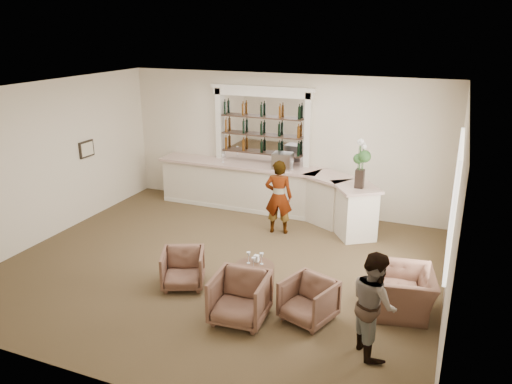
{
  "coord_description": "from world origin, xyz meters",
  "views": [
    {
      "loc": [
        3.87,
        -7.68,
        4.37
      ],
      "look_at": [
        0.37,
        0.9,
        1.25
      ],
      "focal_mm": 35.0,
      "sensor_mm": 36.0,
      "label": 1
    }
  ],
  "objects_px": {
    "sommelier": "(279,197)",
    "armchair_far": "(404,292)",
    "cocktail_table": "(254,278)",
    "guest": "(374,303)",
    "espresso_machine": "(283,161)",
    "armchair_left": "(183,269)",
    "flower_vase": "(361,160)",
    "bar_counter": "(268,190)",
    "armchair_center": "(240,298)",
    "armchair_right": "(308,300)"
  },
  "relations": [
    {
      "from": "armchair_far",
      "to": "flower_vase",
      "type": "distance_m",
      "value": 3.2
    },
    {
      "from": "sommelier",
      "to": "espresso_machine",
      "type": "xyz_separation_m",
      "value": [
        -0.29,
        1.05,
        0.51
      ]
    },
    {
      "from": "bar_counter",
      "to": "armchair_right",
      "type": "xyz_separation_m",
      "value": [
        2.24,
        -4.13,
        -0.24
      ]
    },
    {
      "from": "guest",
      "to": "espresso_machine",
      "type": "height_order",
      "value": "espresso_machine"
    },
    {
      "from": "sommelier",
      "to": "armchair_far",
      "type": "bearing_deg",
      "value": 130.29
    },
    {
      "from": "cocktail_table",
      "to": "armchair_right",
      "type": "distance_m",
      "value": 1.21
    },
    {
      "from": "sommelier",
      "to": "flower_vase",
      "type": "xyz_separation_m",
      "value": [
        1.66,
        0.33,
        0.9
      ]
    },
    {
      "from": "bar_counter",
      "to": "sommelier",
      "type": "bearing_deg",
      "value": -58.77
    },
    {
      "from": "armchair_center",
      "to": "bar_counter",
      "type": "bearing_deg",
      "value": 101.45
    },
    {
      "from": "sommelier",
      "to": "armchair_center",
      "type": "distance_m",
      "value": 3.57
    },
    {
      "from": "armchair_right",
      "to": "espresso_machine",
      "type": "height_order",
      "value": "espresso_machine"
    },
    {
      "from": "armchair_right",
      "to": "sommelier",
      "type": "bearing_deg",
      "value": 136.7
    },
    {
      "from": "cocktail_table",
      "to": "bar_counter",
      "type": "bearing_deg",
      "value": 107.28
    },
    {
      "from": "armchair_far",
      "to": "espresso_machine",
      "type": "bearing_deg",
      "value": -147.22
    },
    {
      "from": "sommelier",
      "to": "flower_vase",
      "type": "distance_m",
      "value": 1.92
    },
    {
      "from": "cocktail_table",
      "to": "flower_vase",
      "type": "height_order",
      "value": "flower_vase"
    },
    {
      "from": "armchair_far",
      "to": "espresso_machine",
      "type": "relative_size",
      "value": 2.36
    },
    {
      "from": "cocktail_table",
      "to": "armchair_left",
      "type": "height_order",
      "value": "armchair_left"
    },
    {
      "from": "flower_vase",
      "to": "espresso_machine",
      "type": "bearing_deg",
      "value": 159.61
    },
    {
      "from": "bar_counter",
      "to": "guest",
      "type": "height_order",
      "value": "guest"
    },
    {
      "from": "cocktail_table",
      "to": "guest",
      "type": "bearing_deg",
      "value": -22.92
    },
    {
      "from": "guest",
      "to": "espresso_machine",
      "type": "distance_m",
      "value": 5.45
    },
    {
      "from": "bar_counter",
      "to": "espresso_machine",
      "type": "bearing_deg",
      "value": 2.22
    },
    {
      "from": "bar_counter",
      "to": "sommelier",
      "type": "distance_m",
      "value": 1.24
    },
    {
      "from": "guest",
      "to": "armchair_right",
      "type": "distance_m",
      "value": 1.19
    },
    {
      "from": "cocktail_table",
      "to": "guest",
      "type": "xyz_separation_m",
      "value": [
        2.14,
        -0.9,
        0.51
      ]
    },
    {
      "from": "armchair_right",
      "to": "armchair_far",
      "type": "distance_m",
      "value": 1.56
    },
    {
      "from": "sommelier",
      "to": "espresso_machine",
      "type": "bearing_deg",
      "value": -86.77
    },
    {
      "from": "armchair_left",
      "to": "cocktail_table",
      "type": "bearing_deg",
      "value": -11.33
    },
    {
      "from": "cocktail_table",
      "to": "armchair_right",
      "type": "xyz_separation_m",
      "value": [
        1.1,
        -0.49,
        0.09
      ]
    },
    {
      "from": "bar_counter",
      "to": "armchair_far",
      "type": "relative_size",
      "value": 5.46
    },
    {
      "from": "armchair_far",
      "to": "espresso_machine",
      "type": "height_order",
      "value": "espresso_machine"
    },
    {
      "from": "armchair_center",
      "to": "armchair_far",
      "type": "relative_size",
      "value": 0.8
    },
    {
      "from": "sommelier",
      "to": "armchair_left",
      "type": "distance_m",
      "value": 3.02
    },
    {
      "from": "armchair_left",
      "to": "espresso_machine",
      "type": "height_order",
      "value": "espresso_machine"
    },
    {
      "from": "sommelier",
      "to": "armchair_far",
      "type": "relative_size",
      "value": 1.57
    },
    {
      "from": "bar_counter",
      "to": "cocktail_table",
      "type": "relative_size",
      "value": 8.43
    },
    {
      "from": "guest",
      "to": "espresso_machine",
      "type": "bearing_deg",
      "value": 0.88
    },
    {
      "from": "cocktail_table",
      "to": "armchair_far",
      "type": "xyz_separation_m",
      "value": [
        2.43,
        0.34,
        0.09
      ]
    },
    {
      "from": "armchair_far",
      "to": "flower_vase",
      "type": "height_order",
      "value": "flower_vase"
    },
    {
      "from": "guest",
      "to": "armchair_left",
      "type": "bearing_deg",
      "value": 47.74
    },
    {
      "from": "cocktail_table",
      "to": "armchair_far",
      "type": "bearing_deg",
      "value": 7.96
    },
    {
      "from": "armchair_center",
      "to": "armchair_right",
      "type": "distance_m",
      "value": 1.06
    },
    {
      "from": "armchair_center",
      "to": "armchair_right",
      "type": "height_order",
      "value": "armchair_center"
    },
    {
      "from": "cocktail_table",
      "to": "armchair_far",
      "type": "height_order",
      "value": "armchair_far"
    },
    {
      "from": "armchair_left",
      "to": "sommelier",
      "type": "bearing_deg",
      "value": 51.56
    },
    {
      "from": "bar_counter",
      "to": "armchair_center",
      "type": "xyz_separation_m",
      "value": [
        1.26,
        -4.53,
        -0.19
      ]
    },
    {
      "from": "armchair_right",
      "to": "bar_counter",
      "type": "bearing_deg",
      "value": 137.68
    },
    {
      "from": "guest",
      "to": "armchair_left",
      "type": "relative_size",
      "value": 2.07
    },
    {
      "from": "bar_counter",
      "to": "armchair_left",
      "type": "xyz_separation_m",
      "value": [
        -0.1,
        -3.93,
        -0.24
      ]
    }
  ]
}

